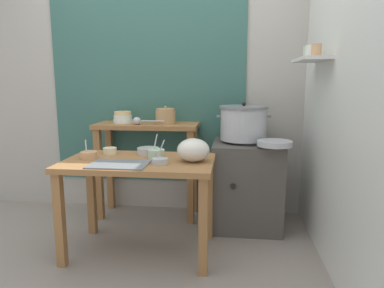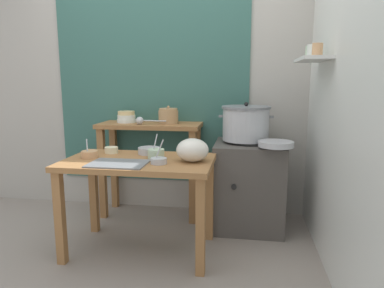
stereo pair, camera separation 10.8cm
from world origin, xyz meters
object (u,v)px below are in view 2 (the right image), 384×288
at_px(wide_pan, 276,144).
at_px(bowl_stack_enamel, 126,117).
at_px(prep_table, 139,174).
at_px(back_shelf_table, 150,146).
at_px(stove_block, 249,185).
at_px(serving_tray, 118,164).
at_px(ladle, 141,121).
at_px(prep_bowl_3, 111,150).
at_px(steamer_pot, 246,123).
at_px(prep_bowl_0, 156,153).
at_px(clay_pot, 168,116).
at_px(prep_bowl_2, 149,150).
at_px(prep_bowl_4, 159,160).
at_px(plastic_bag, 192,150).
at_px(prep_bowl_1, 90,154).

bearing_deg(wide_pan, bowl_stack_enamel, 163.53).
height_order(prep_table, bowl_stack_enamel, bowl_stack_enamel).
distance_m(prep_table, back_shelf_table, 0.75).
bearing_deg(stove_block, serving_tray, -139.56).
relative_size(ladle, prep_bowl_3, 2.68).
bearing_deg(stove_block, steamer_pot, 153.38).
xyz_separation_m(prep_table, prep_bowl_0, (0.12, 0.06, 0.15)).
height_order(clay_pot, bowl_stack_enamel, clay_pot).
height_order(clay_pot, prep_bowl_0, clay_pot).
height_order(ladle, prep_bowl_2, ladle).
height_order(back_shelf_table, steamer_pot, steamer_pot).
bearing_deg(prep_bowl_0, wide_pan, 18.27).
relative_size(serving_tray, wide_pan, 1.43).
xyz_separation_m(ladle, prep_bowl_3, (-0.11, -0.45, -0.19)).
relative_size(ladle, prep_bowl_4, 1.67).
distance_m(stove_block, prep_bowl_4, 1.02).
distance_m(stove_block, serving_tray, 1.25).
distance_m(bowl_stack_enamel, plastic_bag, 1.08).
xyz_separation_m(prep_bowl_1, prep_bowl_2, (0.41, 0.20, -0.00)).
height_order(stove_block, wide_pan, wide_pan).
xyz_separation_m(back_shelf_table, serving_tray, (0.02, -0.91, 0.05)).
xyz_separation_m(wide_pan, prep_bowl_4, (-0.84, -0.46, -0.06)).
relative_size(ladle, plastic_bag, 1.21).
distance_m(bowl_stack_enamel, prep_bowl_0, 0.87).
bearing_deg(wide_pan, prep_bowl_1, -166.00).
distance_m(back_shelf_table, serving_tray, 0.91).
xyz_separation_m(clay_pot, wide_pan, (0.96, -0.38, -0.17)).
bearing_deg(clay_pot, plastic_bag, -65.24).
xyz_separation_m(prep_bowl_0, prep_bowl_1, (-0.50, -0.05, -0.01)).
bearing_deg(prep_bowl_0, clay_pot, 94.70).
xyz_separation_m(bowl_stack_enamel, prep_bowl_4, (0.53, -0.87, -0.21)).
xyz_separation_m(stove_block, ladle, (-0.99, 0.03, 0.55)).
bearing_deg(stove_block, wide_pan, -51.48).
xyz_separation_m(clay_pot, serving_tray, (-0.16, -0.91, -0.25)).
xyz_separation_m(stove_block, serving_tray, (-0.91, -0.78, 0.34)).
bearing_deg(prep_bowl_0, stove_block, 38.23).
bearing_deg(steamer_pot, prep_bowl_4, -128.91).
height_order(clay_pot, ladle, clay_pot).
relative_size(stove_block, wide_pan, 2.80).
relative_size(bowl_stack_enamel, prep_bowl_4, 1.06).
relative_size(prep_table, prep_bowl_0, 6.02).
height_order(steamer_pot, plastic_bag, steamer_pot).
relative_size(serving_tray, prep_bowl_3, 3.78).
bearing_deg(clay_pot, bowl_stack_enamel, 176.95).
distance_m(bowl_stack_enamel, serving_tray, 0.99).
height_order(serving_tray, prep_bowl_1, prep_bowl_1).
bearing_deg(steamer_pot, ladle, 179.15).
bearing_deg(prep_bowl_3, serving_tray, -61.98).
xyz_separation_m(stove_block, prep_bowl_1, (-1.20, -0.60, 0.37)).
relative_size(stove_block, plastic_bag, 3.33).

